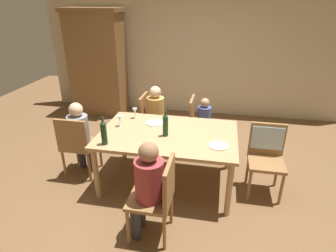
% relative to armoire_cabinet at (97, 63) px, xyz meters
% --- Properties ---
extents(ground_plane, '(10.00, 10.00, 0.00)m').
position_rel_armoire_cabinet_xyz_m(ground_plane, '(1.98, -2.33, -1.10)').
color(ground_plane, brown).
extents(rear_room_partition, '(6.40, 0.12, 2.70)m').
position_rel_armoire_cabinet_xyz_m(rear_room_partition, '(1.98, 0.45, 0.25)').
color(rear_room_partition, beige).
rests_on(rear_room_partition, ground_plane).
extents(armoire_cabinet, '(1.18, 0.62, 2.18)m').
position_rel_armoire_cabinet_xyz_m(armoire_cabinet, '(0.00, 0.00, 0.00)').
color(armoire_cabinet, brown).
rests_on(armoire_cabinet, ground_plane).
extents(dining_table, '(1.76, 1.16, 0.76)m').
position_rel_armoire_cabinet_xyz_m(dining_table, '(1.98, -2.33, -0.41)').
color(dining_table, tan).
rests_on(dining_table, ground_plane).
extents(chair_near, '(0.44, 0.44, 0.92)m').
position_rel_armoire_cabinet_xyz_m(chair_near, '(2.07, -3.29, -0.56)').
color(chair_near, olive).
rests_on(chair_near, ground_plane).
extents(chair_far_left, '(0.44, 0.44, 0.92)m').
position_rel_armoire_cabinet_xyz_m(chair_far_left, '(1.50, -1.37, -0.56)').
color(chair_far_left, olive).
rests_on(chair_far_left, ground_plane).
extents(chair_left_end, '(0.44, 0.44, 0.92)m').
position_rel_armoire_cabinet_xyz_m(chair_left_end, '(0.72, -2.42, -0.56)').
color(chair_left_end, olive).
rests_on(chair_left_end, ground_plane).
extents(chair_far_right, '(0.44, 0.44, 0.92)m').
position_rel_armoire_cabinet_xyz_m(chair_far_right, '(2.29, -1.37, -0.56)').
color(chair_far_right, olive).
rests_on(chair_far_right, ground_plane).
extents(chair_right_end, '(0.44, 0.46, 0.92)m').
position_rel_armoire_cabinet_xyz_m(chair_right_end, '(3.24, -2.21, -0.50)').
color(chair_right_end, olive).
rests_on(chair_right_end, ground_plane).
extents(person_woman_host, '(0.34, 0.30, 1.12)m').
position_rel_armoire_cabinet_xyz_m(person_woman_host, '(1.96, -3.29, -0.45)').
color(person_woman_host, '#33333D').
rests_on(person_woman_host, ground_plane).
extents(person_man_bearded, '(0.32, 0.28, 1.08)m').
position_rel_armoire_cabinet_xyz_m(person_man_bearded, '(1.61, -1.37, -0.47)').
color(person_man_bearded, '#33333D').
rests_on(person_man_bearded, ground_plane).
extents(person_man_guest, '(0.28, 0.33, 1.08)m').
position_rel_armoire_cabinet_xyz_m(person_man_guest, '(0.72, -2.30, -0.47)').
color(person_man_guest, '#33333D').
rests_on(person_man_guest, ground_plane).
extents(person_child_small, '(0.25, 0.22, 0.94)m').
position_rel_armoire_cabinet_xyz_m(person_child_small, '(2.40, -1.37, -0.54)').
color(person_child_small, '#33333D').
rests_on(person_child_small, ground_plane).
extents(wine_bottle_tall_green, '(0.07, 0.07, 0.35)m').
position_rel_armoire_cabinet_xyz_m(wine_bottle_tall_green, '(1.30, -2.77, -0.18)').
color(wine_bottle_tall_green, '#19381E').
rests_on(wine_bottle_tall_green, dining_table).
extents(wine_bottle_dark_red, '(0.07, 0.07, 0.34)m').
position_rel_armoire_cabinet_xyz_m(wine_bottle_dark_red, '(1.96, -2.41, -0.19)').
color(wine_bottle_dark_red, '#19381E').
rests_on(wine_bottle_dark_red, dining_table).
extents(wine_glass_near_left, '(0.07, 0.07, 0.15)m').
position_rel_armoire_cabinet_xyz_m(wine_glass_near_left, '(1.30, -2.24, -0.23)').
color(wine_glass_near_left, silver).
rests_on(wine_glass_near_left, dining_table).
extents(wine_glass_centre, '(0.07, 0.07, 0.15)m').
position_rel_armoire_cabinet_xyz_m(wine_glass_centre, '(1.42, -1.93, -0.23)').
color(wine_glass_centre, silver).
rests_on(wine_glass_centre, dining_table).
extents(dinner_plate_host, '(0.25, 0.25, 0.01)m').
position_rel_armoire_cabinet_xyz_m(dinner_plate_host, '(1.75, -2.07, -0.33)').
color(dinner_plate_host, white).
rests_on(dinner_plate_host, dining_table).
extents(dinner_plate_guest_left, '(0.23, 0.23, 0.01)m').
position_rel_armoire_cabinet_xyz_m(dinner_plate_guest_left, '(2.63, -2.56, -0.33)').
color(dinner_plate_guest_left, white).
rests_on(dinner_plate_guest_left, dining_table).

